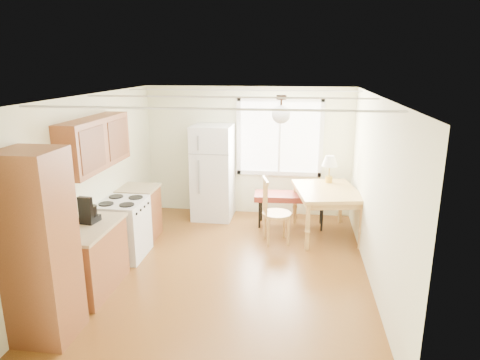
% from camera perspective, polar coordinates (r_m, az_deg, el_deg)
% --- Properties ---
extents(room_shell, '(4.60, 5.60, 2.62)m').
position_cam_1_polar(room_shell, '(5.98, -1.63, -0.91)').
color(room_shell, '#573012').
rests_on(room_shell, ground).
extents(kitchen_run, '(0.65, 3.40, 2.20)m').
position_cam_1_polar(kitchen_run, '(6.06, -18.93, -5.64)').
color(kitchen_run, brown).
rests_on(kitchen_run, ground).
extents(window_unit, '(1.64, 0.05, 1.51)m').
position_cam_1_polar(window_unit, '(8.26, 5.30, 5.71)').
color(window_unit, white).
rests_on(window_unit, room_shell).
extents(pendant_light, '(0.26, 0.26, 0.40)m').
position_cam_1_polar(pendant_light, '(6.10, 5.50, 8.82)').
color(pendant_light, '#301E15').
rests_on(pendant_light, room_shell).
extents(refrigerator, '(0.76, 0.78, 1.81)m').
position_cam_1_polar(refrigerator, '(8.19, -3.62, 1.05)').
color(refrigerator, silver).
rests_on(refrigerator, ground).
extents(bench, '(1.36, 0.56, 0.62)m').
position_cam_1_polar(bench, '(7.87, 6.83, -2.32)').
color(bench, maroon).
rests_on(bench, ground).
extents(dining_table, '(1.23, 1.50, 0.84)m').
position_cam_1_polar(dining_table, '(7.48, 11.48, -1.97)').
color(dining_table, '#B78946').
rests_on(dining_table, ground).
extents(chair, '(0.52, 0.51, 1.11)m').
position_cam_1_polar(chair, '(7.08, 4.11, -3.53)').
color(chair, '#B78946').
rests_on(chair, ground).
extents(table_lamp, '(0.28, 0.28, 0.49)m').
position_cam_1_polar(table_lamp, '(7.79, 11.87, 2.22)').
color(table_lamp, '#B49839').
rests_on(table_lamp, dining_table).
extents(coffee_maker, '(0.22, 0.27, 0.38)m').
position_cam_1_polar(coffee_maker, '(5.92, -19.49, -4.14)').
color(coffee_maker, black).
rests_on(coffee_maker, kitchen_run).
extents(kettle, '(0.11, 0.11, 0.22)m').
position_cam_1_polar(kettle, '(5.96, -19.82, -4.53)').
color(kettle, red).
rests_on(kettle, kitchen_run).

